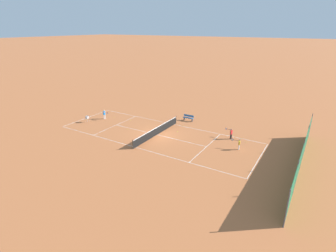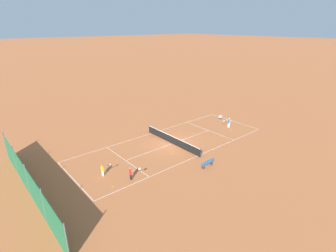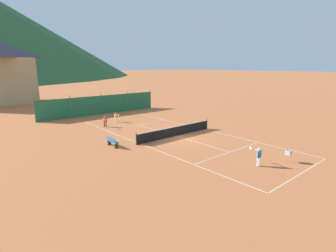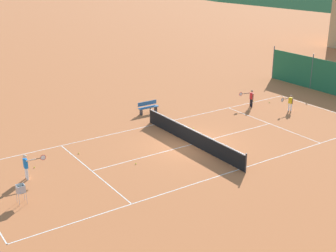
{
  "view_description": "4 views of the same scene",
  "coord_description": "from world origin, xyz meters",
  "px_view_note": "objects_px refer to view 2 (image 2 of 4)",
  "views": [
    {
      "loc": [
        23.95,
        16.14,
        12.14
      ],
      "look_at": [
        -1.09,
        0.88,
        0.93
      ],
      "focal_mm": 28.0,
      "sensor_mm": 36.0,
      "label": 1
    },
    {
      "loc": [
        -21.1,
        18.56,
        13.09
      ],
      "look_at": [
        1.92,
        -0.97,
        1.43
      ],
      "focal_mm": 28.0,
      "sensor_mm": 36.0,
      "label": 2
    },
    {
      "loc": [
        -16.52,
        -18.16,
        6.68
      ],
      "look_at": [
        0.42,
        1.63,
        0.64
      ],
      "focal_mm": 28.0,
      "sensor_mm": 36.0,
      "label": 3
    },
    {
      "loc": [
        20.17,
        -15.33,
        10.39
      ],
      "look_at": [
        -1.59,
        -0.6,
        0.79
      ],
      "focal_mm": 50.0,
      "sensor_mm": 36.0,
      "label": 4
    }
  ],
  "objects_px": {
    "tennis_ball_service_box": "(232,130)",
    "courtside_bench": "(208,163)",
    "player_far_baseline": "(229,122)",
    "tennis_ball_far_corner": "(221,136)",
    "tennis_net": "(172,140)",
    "player_near_service": "(103,169)",
    "tennis_ball_mid_court": "(193,133)",
    "tennis_ball_alley_left": "(126,187)",
    "tennis_ball_by_net_right": "(189,160)",
    "tennis_ball_alley_right": "(228,121)",
    "ball_hopper": "(220,117)",
    "tennis_ball_near_corner": "(173,154)",
    "tennis_ball_by_net_left": "(113,186)",
    "player_near_baseline": "(131,172)"
  },
  "relations": [
    {
      "from": "tennis_ball_alley_right",
      "to": "tennis_ball_near_corner",
      "type": "xyz_separation_m",
      "value": [
        -2.68,
        12.98,
        0.0
      ]
    },
    {
      "from": "tennis_ball_mid_court",
      "to": "ball_hopper",
      "type": "bearing_deg",
      "value": -83.35
    },
    {
      "from": "tennis_ball_mid_court",
      "to": "ball_hopper",
      "type": "relative_size",
      "value": 0.07
    },
    {
      "from": "player_far_baseline",
      "to": "tennis_ball_mid_court",
      "type": "height_order",
      "value": "player_far_baseline"
    },
    {
      "from": "player_near_service",
      "to": "tennis_ball_near_corner",
      "type": "distance_m",
      "value": 7.92
    },
    {
      "from": "tennis_ball_by_net_right",
      "to": "courtside_bench",
      "type": "height_order",
      "value": "courtside_bench"
    },
    {
      "from": "tennis_ball_mid_court",
      "to": "player_near_baseline",
      "type": "bearing_deg",
      "value": 108.17
    },
    {
      "from": "tennis_ball_by_net_left",
      "to": "tennis_net",
      "type": "bearing_deg",
      "value": -71.32
    },
    {
      "from": "tennis_net",
      "to": "ball_hopper",
      "type": "bearing_deg",
      "value": -82.98
    },
    {
      "from": "tennis_ball_mid_court",
      "to": "courtside_bench",
      "type": "distance_m",
      "value": 8.55
    },
    {
      "from": "tennis_ball_mid_court",
      "to": "courtside_bench",
      "type": "relative_size",
      "value": 0.04
    },
    {
      "from": "player_near_baseline",
      "to": "tennis_ball_service_box",
      "type": "relative_size",
      "value": 19.12
    },
    {
      "from": "tennis_ball_by_net_left",
      "to": "tennis_ball_service_box",
      "type": "bearing_deg",
      "value": -86.07
    },
    {
      "from": "tennis_ball_alley_left",
      "to": "player_far_baseline",
      "type": "bearing_deg",
      "value": -80.09
    },
    {
      "from": "tennis_ball_alley_left",
      "to": "tennis_ball_by_net_right",
      "type": "height_order",
      "value": "same"
    },
    {
      "from": "tennis_ball_alley_left",
      "to": "player_near_baseline",
      "type": "bearing_deg",
      "value": -54.17
    },
    {
      "from": "tennis_net",
      "to": "player_near_service",
      "type": "distance_m",
      "value": 9.58
    },
    {
      "from": "tennis_ball_alley_right",
      "to": "tennis_ball_alley_left",
      "type": "bearing_deg",
      "value": 103.26
    },
    {
      "from": "tennis_net",
      "to": "tennis_ball_by_net_right",
      "type": "relative_size",
      "value": 139.09
    },
    {
      "from": "tennis_ball_mid_court",
      "to": "ball_hopper",
      "type": "distance_m",
      "value": 6.36
    },
    {
      "from": "player_far_baseline",
      "to": "tennis_ball_by_net_right",
      "type": "distance_m",
      "value": 11.2
    },
    {
      "from": "tennis_ball_alley_right",
      "to": "courtside_bench",
      "type": "distance_m",
      "value": 14.1
    },
    {
      "from": "player_far_baseline",
      "to": "courtside_bench",
      "type": "xyz_separation_m",
      "value": [
        -5.39,
        10.33,
        -0.31
      ]
    },
    {
      "from": "tennis_ball_near_corner",
      "to": "tennis_ball_by_net_right",
      "type": "distance_m",
      "value": 2.14
    },
    {
      "from": "tennis_net",
      "to": "tennis_ball_service_box",
      "type": "relative_size",
      "value": 139.09
    },
    {
      "from": "tennis_ball_service_box",
      "to": "tennis_ball_alley_left",
      "type": "bearing_deg",
      "value": 96.88
    },
    {
      "from": "tennis_net",
      "to": "player_near_service",
      "type": "bearing_deg",
      "value": 96.83
    },
    {
      "from": "player_near_service",
      "to": "tennis_net",
      "type": "bearing_deg",
      "value": -83.17
    },
    {
      "from": "ball_hopper",
      "to": "tennis_ball_far_corner",
      "type": "bearing_deg",
      "value": 130.46
    },
    {
      "from": "player_near_service",
      "to": "tennis_ball_service_box",
      "type": "height_order",
      "value": "player_near_service"
    },
    {
      "from": "tennis_ball_service_box",
      "to": "tennis_net",
      "type": "bearing_deg",
      "value": 76.91
    },
    {
      "from": "tennis_ball_by_net_left",
      "to": "ball_hopper",
      "type": "xyz_separation_m",
      "value": [
        4.57,
        -20.13,
        0.62
      ]
    },
    {
      "from": "tennis_ball_alley_right",
      "to": "ball_hopper",
      "type": "distance_m",
      "value": 1.3
    },
    {
      "from": "tennis_ball_service_box",
      "to": "tennis_ball_mid_court",
      "type": "bearing_deg",
      "value": 60.83
    },
    {
      "from": "tennis_ball_alley_right",
      "to": "tennis_ball_far_corner",
      "type": "bearing_deg",
      "value": 120.03
    },
    {
      "from": "player_far_baseline",
      "to": "tennis_ball_service_box",
      "type": "height_order",
      "value": "player_far_baseline"
    },
    {
      "from": "player_far_baseline",
      "to": "tennis_ball_service_box",
      "type": "distance_m",
      "value": 1.47
    },
    {
      "from": "player_near_service",
      "to": "courtside_bench",
      "type": "relative_size",
      "value": 0.78
    },
    {
      "from": "tennis_ball_mid_court",
      "to": "tennis_ball_alley_left",
      "type": "relative_size",
      "value": 1.0
    },
    {
      "from": "tennis_ball_near_corner",
      "to": "courtside_bench",
      "type": "relative_size",
      "value": 0.04
    },
    {
      "from": "tennis_net",
      "to": "ball_hopper",
      "type": "relative_size",
      "value": 10.31
    },
    {
      "from": "tennis_net",
      "to": "tennis_ball_near_corner",
      "type": "bearing_deg",
      "value": 140.94
    },
    {
      "from": "player_far_baseline",
      "to": "tennis_ball_alley_right",
      "type": "height_order",
      "value": "player_far_baseline"
    },
    {
      "from": "tennis_net",
      "to": "player_near_baseline",
      "type": "xyz_separation_m",
      "value": [
        -3.39,
        7.89,
        0.24
      ]
    },
    {
      "from": "tennis_ball_service_box",
      "to": "courtside_bench",
      "type": "distance_m",
      "value": 10.58
    },
    {
      "from": "tennis_ball_mid_court",
      "to": "tennis_ball_by_net_right",
      "type": "bearing_deg",
      "value": 131.05
    },
    {
      "from": "tennis_ball_mid_court",
      "to": "tennis_ball_by_net_left",
      "type": "distance_m",
      "value": 14.36
    },
    {
      "from": "tennis_ball_far_corner",
      "to": "ball_hopper",
      "type": "bearing_deg",
      "value": -49.54
    },
    {
      "from": "tennis_ball_service_box",
      "to": "tennis_ball_far_corner",
      "type": "distance_m",
      "value": 2.69
    },
    {
      "from": "tennis_ball_near_corner",
      "to": "player_near_service",
      "type": "bearing_deg",
      "value": 83.32
    }
  ]
}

